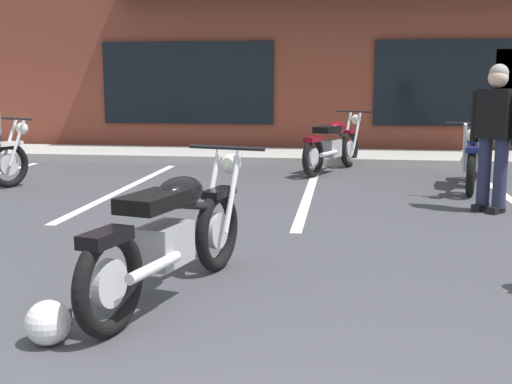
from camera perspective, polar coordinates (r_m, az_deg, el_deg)
ground_plane at (r=5.31m, az=2.63°, el=-6.40°), size 80.00×80.00×0.00m
sidewalk_kerb at (r=12.24m, az=5.70°, el=3.16°), size 22.00×1.80×0.14m
brick_storefront_building at (r=15.97m, az=6.38°, el=11.85°), size 14.17×6.26×4.12m
painted_stall_lines at (r=8.69m, az=4.75°, el=-0.01°), size 10.40×4.80×0.01m
motorcycle_foreground_classic at (r=4.43m, az=-7.41°, el=-3.57°), size 0.86×2.07×0.98m
motorcycle_red_sportbike at (r=9.41m, az=18.77°, el=3.09°), size 0.80×2.08×0.98m
motorcycle_blue_standard at (r=10.64m, az=6.88°, el=4.26°), size 1.12×1.99×0.98m
person_in_black_shirt at (r=7.74m, az=20.50°, el=5.28°), size 0.52×0.47×1.68m
helmet_on_pavement at (r=3.90m, az=-18.01°, el=-11.00°), size 0.26×0.26×0.26m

